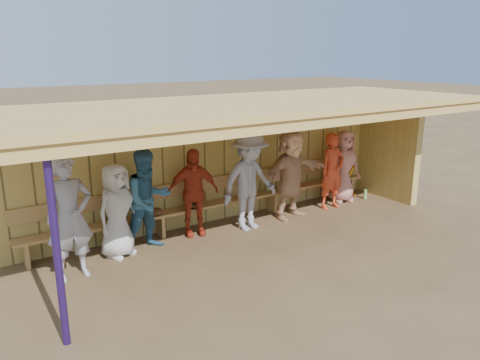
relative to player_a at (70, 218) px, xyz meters
name	(u,v)px	position (x,y,z in m)	size (l,w,h in m)	color
ground	(251,240)	(3.06, -0.27, -0.95)	(90.00, 90.00, 0.00)	brown
player_a	(70,218)	(0.00, 0.00, 0.00)	(0.69, 0.45, 1.90)	#9998A0
player_b	(117,211)	(0.84, 0.38, -0.16)	(0.78, 0.50, 1.59)	silver
player_c	(148,200)	(1.39, 0.39, -0.07)	(0.85, 0.66, 1.75)	#316587
player_d	(193,192)	(2.33, 0.54, -0.13)	(0.96, 0.40, 1.64)	#B8361D
player_e	(249,181)	(3.36, 0.21, 0.00)	(1.23, 0.71, 1.90)	#9999A1
player_f	(291,174)	(4.45, 0.31, -0.03)	(1.71, 0.55, 1.85)	#E0AB7E
player_g	(332,171)	(5.57, 0.27, -0.12)	(0.60, 0.40, 1.66)	red
player_h	(343,166)	(6.12, 0.48, -0.13)	(0.80, 0.52, 1.65)	tan
dugout_structure	(247,140)	(3.45, 0.42, 0.74)	(8.80, 3.20, 2.50)	tan
bench	(219,197)	(3.06, 0.85, -0.42)	(7.60, 0.34, 0.93)	tan
dugout_equipment	(197,205)	(2.49, 0.72, -0.46)	(6.06, 0.62, 0.80)	gold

